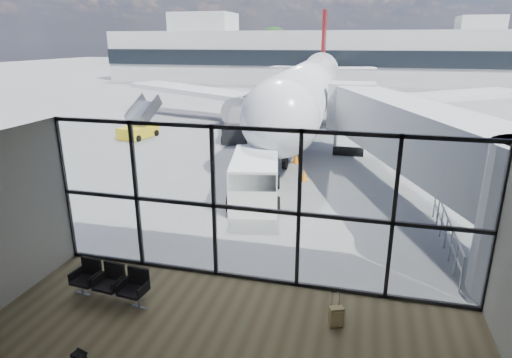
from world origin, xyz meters
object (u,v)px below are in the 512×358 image
at_px(suitcase, 336,316).
at_px(belt_loader, 236,131).
at_px(service_van, 255,179).
at_px(airliner, 311,85).
at_px(seating_row, 112,280).
at_px(mobile_stairs, 139,130).

bearing_deg(suitcase, belt_loader, 89.45).
bearing_deg(service_van, airliner, 79.26).
bearing_deg(seating_row, airliner, 92.40).
height_order(service_van, mobile_stairs, mobile_stairs).
xyz_separation_m(suitcase, belt_loader, (-8.25, 18.91, 0.38)).
height_order(belt_loader, mobile_stairs, mobile_stairs).
relative_size(seating_row, mobile_stairs, 0.63).
bearing_deg(service_van, mobile_stairs, 126.18).
xyz_separation_m(seating_row, mobile_stairs, (-9.31, 18.24, 0.01)).
relative_size(airliner, service_van, 8.22).
height_order(seating_row, mobile_stairs, mobile_stairs).
relative_size(service_van, belt_loader, 1.06).
distance_m(airliner, service_van, 19.91).
height_order(seating_row, suitcase, seating_row).
height_order(airliner, service_van, airliner).
distance_m(suitcase, belt_loader, 20.64).
bearing_deg(belt_loader, mobile_stairs, 177.43).
distance_m(belt_loader, mobile_stairs, 7.01).
xyz_separation_m(belt_loader, mobile_stairs, (-6.95, -0.95, -0.10)).
bearing_deg(belt_loader, suitcase, -76.82).
relative_size(suitcase, belt_loader, 0.20).
xyz_separation_m(airliner, mobile_stairs, (-10.87, -9.66, -2.47)).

